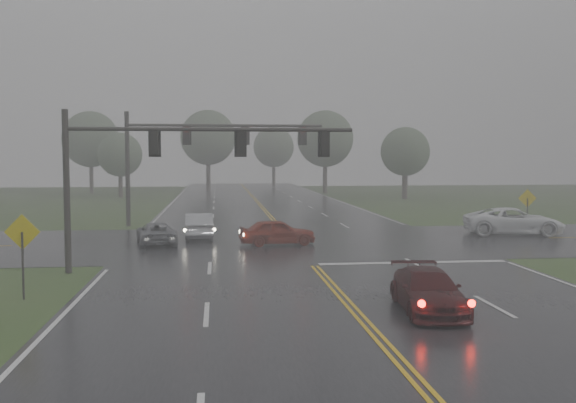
{
  "coord_description": "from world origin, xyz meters",
  "views": [
    {
      "loc": [
        -4.15,
        -13.08,
        4.73
      ],
      "look_at": [
        -0.93,
        16.0,
        2.68
      ],
      "focal_mm": 40.0,
      "sensor_mm": 36.0,
      "label": 1
    }
  ],
  "objects": [
    {
      "name": "signal_gantry_far",
      "position": [
        -6.06,
        31.39,
        5.46
      ],
      "size": [
        13.5,
        0.4,
        7.79
      ],
      "color": "black",
      "rests_on": "ground"
    },
    {
      "name": "tree_nw_a",
      "position": [
        -15.4,
        63.47,
        4.96
      ],
      "size": [
        5.14,
        5.14,
        7.55
      ],
      "color": "#322620",
      "rests_on": "ground"
    },
    {
      "name": "sedan_silver",
      "position": [
        -5.25,
        24.16,
        0.0
      ],
      "size": [
        1.81,
        4.54,
        1.47
      ],
      "primitive_type": "imported",
      "rotation": [
        0.0,
        0.0,
        3.2
      ],
      "color": "#A6A9AE",
      "rests_on": "ground"
    },
    {
      "name": "tree_e_near",
      "position": [
        16.82,
        57.02,
        5.3
      ],
      "size": [
        5.5,
        5.5,
        8.07
      ],
      "color": "#322620",
      "rests_on": "ground"
    },
    {
      "name": "cross_street",
      "position": [
        0.0,
        22.0,
        0.0
      ],
      "size": [
        120.0,
        14.0,
        0.02
      ],
      "primitive_type": "cube",
      "color": "black",
      "rests_on": "ground"
    },
    {
      "name": "stop_bar",
      "position": [
        4.5,
        14.4,
        0.0
      ],
      "size": [
        8.5,
        0.5,
        0.01
      ],
      "primitive_type": "cube",
      "color": "silver",
      "rests_on": "ground"
    },
    {
      "name": "tree_nw_b",
      "position": [
        -20.32,
        72.03,
        6.98
      ],
      "size": [
        7.21,
        7.21,
        10.6
      ],
      "color": "#322620",
      "rests_on": "ground"
    },
    {
      "name": "tree_n_mid",
      "position": [
        -5.37,
        76.64,
        7.38
      ],
      "size": [
        7.63,
        7.63,
        11.21
      ],
      "color": "#322620",
      "rests_on": "ground"
    },
    {
      "name": "sign_diamond_west",
      "position": [
        -10.57,
        8.76,
        1.92
      ],
      "size": [
        1.18,
        0.15,
        2.84
      ],
      "rotation": [
        0.0,
        0.0,
        -0.09
      ],
      "color": "black",
      "rests_on": "ground"
    },
    {
      "name": "main_road",
      "position": [
        0.0,
        20.0,
        0.0
      ],
      "size": [
        18.0,
        160.0,
        0.02
      ],
      "primitive_type": "cube",
      "color": "black",
      "rests_on": "ground"
    },
    {
      "name": "tree_ne_a",
      "position": [
        9.72,
        68.76,
        7.03
      ],
      "size": [
        7.28,
        7.28,
        10.69
      ],
      "color": "#322620",
      "rests_on": "ground"
    },
    {
      "name": "sign_diamond_east",
      "position": [
        14.99,
        24.7,
        1.84
      ],
      "size": [
        1.13,
        0.15,
        2.73
      ],
      "rotation": [
        0.0,
        0.0,
        -0.1
      ],
      "color": "black",
      "rests_on": "ground"
    },
    {
      "name": "sedan_maroon",
      "position": [
        2.22,
        5.61,
        0.0
      ],
      "size": [
        2.14,
        4.5,
        1.27
      ],
      "primitive_type": "imported",
      "rotation": [
        0.0,
        0.0,
        -0.08
      ],
      "color": "#33090A",
      "rests_on": "ground"
    },
    {
      "name": "ground",
      "position": [
        0.0,
        0.0,
        0.0
      ],
      "size": [
        180.0,
        180.0,
        0.0
      ],
      "primitive_type": "plane",
      "color": "#2F491F",
      "rests_on": "ground"
    },
    {
      "name": "pickup_white",
      "position": [
        13.69,
        23.76,
        0.0
      ],
      "size": [
        6.27,
        3.77,
        1.63
      ],
      "primitive_type": "imported",
      "rotation": [
        0.0,
        0.0,
        1.38
      ],
      "color": "white",
      "rests_on": "ground"
    },
    {
      "name": "signal_gantry_near",
      "position": [
        -6.57,
        13.58,
        4.66
      ],
      "size": [
        11.83,
        0.29,
        6.63
      ],
      "color": "black",
      "rests_on": "ground"
    },
    {
      "name": "car_grey",
      "position": [
        -7.44,
        21.89,
        0.0
      ],
      "size": [
        2.64,
        4.5,
        1.17
      ],
      "primitive_type": "imported",
      "rotation": [
        0.0,
        0.0,
        3.31
      ],
      "color": "slate",
      "rests_on": "ground"
    },
    {
      "name": "tree_n_far",
      "position": [
        4.86,
        89.13,
        6.28
      ],
      "size": [
        6.5,
        6.5,
        9.54
      ],
      "color": "#322620",
      "rests_on": "ground"
    },
    {
      "name": "sedan_red",
      "position": [
        -0.97,
        20.88,
        0.0
      ],
      "size": [
        4.2,
        2.03,
        1.38
      ],
      "primitive_type": "imported",
      "rotation": [
        0.0,
        0.0,
        1.67
      ],
      "color": "maroon",
      "rests_on": "ground"
    }
  ]
}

